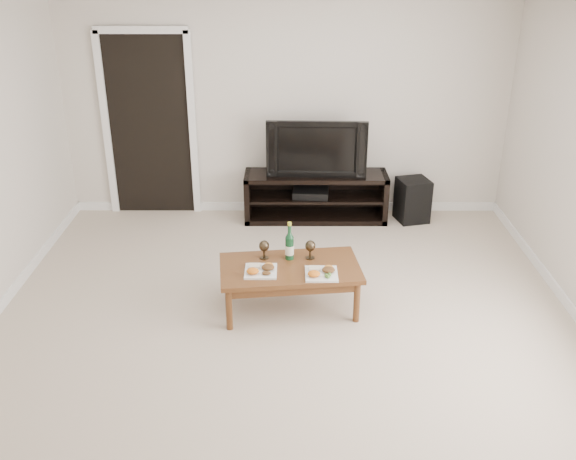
# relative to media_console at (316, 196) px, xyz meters

# --- Properties ---
(floor) EXTENTS (5.50, 5.50, 0.00)m
(floor) POSITION_rel_media_console_xyz_m (-0.34, -2.50, -0.28)
(floor) COLOR beige
(floor) RESTS_ON ground
(back_wall) EXTENTS (5.00, 0.04, 2.60)m
(back_wall) POSITION_rel_media_console_xyz_m (-0.34, 0.27, 1.02)
(back_wall) COLOR beige
(back_wall) RESTS_ON ground
(ceiling) EXTENTS (5.00, 5.50, 0.04)m
(ceiling) POSITION_rel_media_console_xyz_m (-0.34, -2.50, 2.35)
(ceiling) COLOR white
(ceiling) RESTS_ON back_wall
(doorway) EXTENTS (0.90, 0.02, 2.05)m
(doorway) POSITION_rel_media_console_xyz_m (-1.89, 0.24, 0.75)
(doorway) COLOR black
(doorway) RESTS_ON ground
(media_console) EXTENTS (1.62, 0.45, 0.55)m
(media_console) POSITION_rel_media_console_xyz_m (0.00, 0.00, 0.00)
(media_console) COLOR black
(media_console) RESTS_ON ground
(television) EXTENTS (1.11, 0.19, 0.64)m
(television) POSITION_rel_media_console_xyz_m (0.00, 0.00, 0.59)
(television) COLOR black
(television) RESTS_ON media_console
(av_receiver) EXTENTS (0.42, 0.33, 0.08)m
(av_receiver) POSITION_rel_media_console_xyz_m (-0.06, -0.01, 0.05)
(av_receiver) COLOR black
(av_receiver) RESTS_ON media_console
(subwoofer) EXTENTS (0.40, 0.40, 0.50)m
(subwoofer) POSITION_rel_media_console_xyz_m (1.11, -0.04, -0.03)
(subwoofer) COLOR black
(subwoofer) RESTS_ON ground
(coffee_table) EXTENTS (1.26, 0.78, 0.42)m
(coffee_table) POSITION_rel_media_console_xyz_m (-0.30, -1.98, -0.07)
(coffee_table) COLOR brown
(coffee_table) RESTS_ON ground
(plate_left) EXTENTS (0.27, 0.27, 0.07)m
(plate_left) POSITION_rel_media_console_xyz_m (-0.54, -2.09, 0.18)
(plate_left) COLOR white
(plate_left) RESTS_ON coffee_table
(plate_right) EXTENTS (0.27, 0.27, 0.07)m
(plate_right) POSITION_rel_media_console_xyz_m (-0.03, -2.14, 0.18)
(plate_right) COLOR white
(plate_right) RESTS_ON coffee_table
(wine_bottle) EXTENTS (0.07, 0.07, 0.35)m
(wine_bottle) POSITION_rel_media_console_xyz_m (-0.30, -1.84, 0.32)
(wine_bottle) COLOR #103C1F
(wine_bottle) RESTS_ON coffee_table
(goblet_left) EXTENTS (0.09, 0.09, 0.17)m
(goblet_left) POSITION_rel_media_console_xyz_m (-0.52, -1.84, 0.23)
(goblet_left) COLOR #372D1E
(goblet_left) RESTS_ON coffee_table
(goblet_right) EXTENTS (0.09, 0.09, 0.17)m
(goblet_right) POSITION_rel_media_console_xyz_m (-0.12, -1.83, 0.23)
(goblet_right) COLOR #372D1E
(goblet_right) RESTS_ON coffee_table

